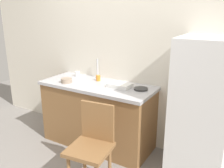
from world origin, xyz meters
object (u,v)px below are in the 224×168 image
at_px(hotplate, 141,89).
at_px(refrigerator, 201,111).
at_px(cup_orange, 98,78).
at_px(dish_tray, 120,85).
at_px(cup_white, 77,74).
at_px(chair, 92,144).
at_px(terracotta_bowl, 66,80).

bearing_deg(hotplate, refrigerator, -6.00).
bearing_deg(cup_orange, refrigerator, -5.58).
height_order(dish_tray, cup_white, cup_white).
distance_m(chair, hotplate, 0.91).
height_order(chair, hotplate, chair).
distance_m(dish_tray, hotplate, 0.27).
xyz_separation_m(chair, dish_tray, (-0.12, 0.77, 0.38)).
height_order(dish_tray, terracotta_bowl, terracotta_bowl).
bearing_deg(chair, hotplate, 72.68).
distance_m(chair, cup_white, 1.34).
relative_size(chair, dish_tray, 3.18).
bearing_deg(terracotta_bowl, cup_white, 103.48).
relative_size(cup_white, cup_orange, 1.00).
bearing_deg(hotplate, dish_tray, -171.11).
distance_m(refrigerator, hotplate, 0.73).
bearing_deg(cup_orange, dish_tray, -14.35).
relative_size(chair, cup_orange, 11.71).
distance_m(terracotta_bowl, hotplate, 0.99).
distance_m(hotplate, cup_white, 1.05).
bearing_deg(cup_orange, cup_white, 173.85).
distance_m(dish_tray, cup_white, 0.79).
bearing_deg(refrigerator, terracotta_bowl, -174.90).
distance_m(hotplate, cup_orange, 0.66).
height_order(hotplate, cup_white, cup_white).
height_order(refrigerator, dish_tray, refrigerator).
height_order(chair, dish_tray, dish_tray).
distance_m(dish_tray, cup_orange, 0.40).
bearing_deg(hotplate, cup_white, 174.50).
relative_size(refrigerator, terracotta_bowl, 10.81).
bearing_deg(dish_tray, chair, -81.35).
bearing_deg(terracotta_bowl, hotplate, 13.22).
height_order(hotplate, cup_orange, cup_orange).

